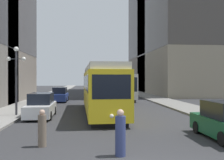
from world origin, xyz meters
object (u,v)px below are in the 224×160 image
object	(u,v)px
parked_car_left_mid	(41,106)
pedestrian_crossing_near	(42,129)
transit_bus	(120,85)
lamp_post_left_near	(16,70)
pedestrian_crossing_far	(120,134)
parked_car_left_near	(60,95)
streetcar	(101,88)

from	to	relation	value
parked_car_left_mid	pedestrian_crossing_near	xyz separation A→B (m)	(1.56, -8.69, -0.11)
transit_bus	parked_car_left_mid	size ratio (longest dim) A/B	2.37
transit_bus	pedestrian_crossing_near	world-z (taller)	transit_bus
transit_bus	pedestrian_crossing_near	distance (m)	26.04
lamp_post_left_near	pedestrian_crossing_far	bearing A→B (deg)	-58.27
transit_bus	parked_car_left_near	bearing A→B (deg)	-159.21
streetcar	pedestrian_crossing_near	size ratio (longest dim) A/B	9.24
transit_bus	lamp_post_left_near	world-z (taller)	lamp_post_left_near
streetcar	lamp_post_left_near	bearing A→B (deg)	-168.95
parked_car_left_mid	lamp_post_left_near	size ratio (longest dim) A/B	0.96
transit_bus	parked_car_left_near	size ratio (longest dim) A/B	2.73
streetcar	pedestrian_crossing_far	world-z (taller)	streetcar
lamp_post_left_near	parked_car_left_mid	bearing A→B (deg)	-10.59
parked_car_left_near	lamp_post_left_near	bearing A→B (deg)	-97.97
parked_car_left_mid	lamp_post_left_near	bearing A→B (deg)	168.18
streetcar	parked_car_left_mid	distance (m)	5.10
pedestrian_crossing_near	lamp_post_left_near	world-z (taller)	lamp_post_left_near
transit_bus	parked_car_left_near	distance (m)	8.73
parked_car_left_mid	pedestrian_crossing_far	distance (m)	11.37
parked_car_left_near	pedestrian_crossing_near	world-z (taller)	parked_car_left_near
parked_car_left_mid	transit_bus	bearing A→B (deg)	62.88
transit_bus	pedestrian_crossing_near	bearing A→B (deg)	-105.95
streetcar	pedestrian_crossing_near	xyz separation A→B (m)	(-3.03, -10.54, -1.36)
parked_car_left_near	pedestrian_crossing_far	distance (m)	24.02
pedestrian_crossing_near	pedestrian_crossing_far	size ratio (longest dim) A/B	0.90
parked_car_left_mid	parked_car_left_near	bearing A→B (deg)	88.77
streetcar	transit_bus	distance (m)	15.05
parked_car_left_near	parked_car_left_mid	world-z (taller)	same
parked_car_left_mid	pedestrian_crossing_near	bearing A→B (deg)	-81.06
transit_bus	lamp_post_left_near	xyz separation A→B (m)	(-9.91, -16.15, 1.62)
transit_bus	pedestrian_crossing_far	size ratio (longest dim) A/B	6.69
lamp_post_left_near	parked_car_left_near	bearing A→B (deg)	81.59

